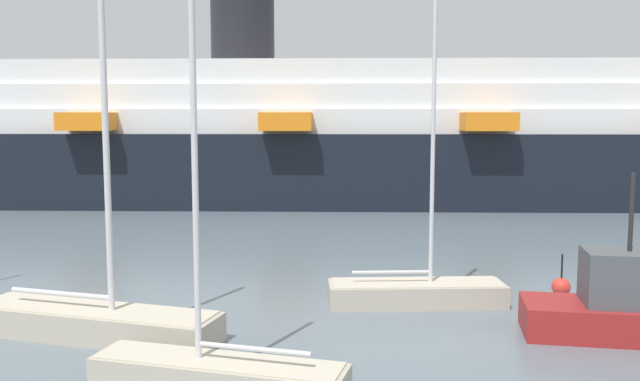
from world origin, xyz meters
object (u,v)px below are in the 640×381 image
sailboat_0 (417,290)px  cruise_ship (466,138)px  sailboat_5 (94,317)px  sailboat_1 (218,368)px  channel_buoy_0 (561,287)px  fishing_boat_0 (635,308)px

sailboat_0 → cruise_ship: size_ratio=0.11×
sailboat_5 → cruise_ship: size_ratio=0.12×
sailboat_1 → channel_buoy_0: size_ratio=6.19×
sailboat_5 → cruise_ship: bearing=77.8°
channel_buoy_0 → sailboat_1: bearing=-140.1°
sailboat_1 → fishing_boat_0: bearing=-147.0°
fishing_boat_0 → channel_buoy_0: size_ratio=4.35×
sailboat_5 → cruise_ship: (14.21, 29.64, 3.75)m
sailboat_5 → channel_buoy_0: bearing=33.3°
sailboat_0 → fishing_boat_0: 6.10m
sailboat_5 → cruise_ship: 33.08m
sailboat_0 → sailboat_5: 9.40m
sailboat_0 → sailboat_5: sailboat_5 is taller
sailboat_0 → sailboat_5: size_ratio=0.92×
sailboat_0 → cruise_ship: cruise_ship is taller
sailboat_0 → sailboat_1: size_ratio=1.08×
cruise_ship → channel_buoy_0: bearing=-93.3°
fishing_boat_0 → channel_buoy_0: bearing=-74.2°
fishing_boat_0 → channel_buoy_0: 4.17m
cruise_ship → sailboat_1: bearing=-109.0°
channel_buoy_0 → cruise_ship: cruise_ship is taller
sailboat_0 → channel_buoy_0: (4.75, 1.29, -0.17)m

